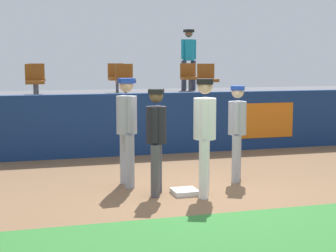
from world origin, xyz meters
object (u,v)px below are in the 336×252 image
object	(u,v)px
player_coach_visitor	(237,126)
seat_front_left	(35,79)
player_runner_visitor	(127,124)
spectator_hooded	(189,55)
seat_front_center	(125,78)
player_umpire	(156,134)
seat_back_right	(189,76)
seat_front_right	(207,78)
first_base	(185,192)
seat_back_center	(117,76)
player_fielder_home	(205,129)
seat_back_left	(37,77)

from	to	relation	value
player_coach_visitor	seat_front_left	size ratio (longest dim) A/B	2.04
player_runner_visitor	spectator_hooded	size ratio (longest dim) A/B	1.00
player_runner_visitor	seat_front_center	size ratio (longest dim) A/B	2.22
player_umpire	spectator_hooded	distance (m)	8.15
player_runner_visitor	seat_back_right	world-z (taller)	seat_back_right
seat_back_right	seat_front_left	size ratio (longest dim) A/B	1.00
player_coach_visitor	seat_back_right	xyz separation A→B (m)	(1.15, 6.30, 0.71)
player_coach_visitor	seat_front_right	bearing A→B (deg)	-165.37
seat_front_right	first_base	bearing A→B (deg)	-113.62
seat_back_right	spectator_hooded	distance (m)	0.86
first_base	seat_front_left	distance (m)	5.87
seat_front_right	seat_front_left	distance (m)	4.44
player_coach_visitor	seat_back_right	size ratio (longest dim) A/B	2.04
seat_front_center	seat_back_center	distance (m)	1.80
player_coach_visitor	seat_back_right	bearing A→B (deg)	-162.40
player_umpire	seat_front_right	xyz separation A→B (m)	(2.72, 5.09, 0.71)
player_umpire	seat_back_right	size ratio (longest dim) A/B	2.04
player_umpire	seat_back_center	bearing A→B (deg)	-162.94
player_fielder_home	player_coach_visitor	distance (m)	1.27
player_coach_visitor	spectator_hooded	bearing A→B (deg)	-162.93
player_fielder_home	spectator_hooded	xyz separation A→B (m)	(2.25, 7.75, 1.23)
seat_back_right	seat_back_center	bearing A→B (deg)	-180.00
seat_back_right	seat_front_center	xyz separation A→B (m)	(-2.30, -1.80, -0.00)
player_umpire	spectator_hooded	xyz separation A→B (m)	(2.98, 7.48, 1.32)
seat_back_center	spectator_hooded	xyz separation A→B (m)	(2.37, 0.59, 0.61)
seat_back_left	seat_front_center	bearing A→B (deg)	-40.32
player_runner_visitor	seat_front_center	xyz separation A→B (m)	(0.84, 4.36, 0.63)
player_coach_visitor	seat_back_center	xyz separation A→B (m)	(-1.04, 6.30, 0.71)
first_base	seat_back_right	distance (m)	7.56
first_base	spectator_hooded	bearing A→B (deg)	71.54
seat_front_center	spectator_hooded	world-z (taller)	spectator_hooded
seat_back_right	seat_front_left	bearing A→B (deg)	-158.33
first_base	seat_front_center	xyz separation A→B (m)	(0.05, 5.19, 1.67)
player_umpire	seat_front_center	bearing A→B (deg)	-163.49
seat_back_left	spectator_hooded	xyz separation A→B (m)	(4.60, 0.59, 0.61)
seat_back_center	seat_front_left	bearing A→B (deg)	-142.42
player_runner_visitor	seat_back_right	bearing A→B (deg)	147.76
seat_front_right	player_umpire	bearing A→B (deg)	-118.12
seat_back_right	seat_front_center	size ratio (longest dim) A/B	1.00
player_coach_visitor	player_umpire	world-z (taller)	same
seat_back_left	seat_back_right	bearing A→B (deg)	0.01
seat_front_left	seat_back_left	size ratio (longest dim) A/B	1.00
player_runner_visitor	spectator_hooded	world-z (taller)	spectator_hooded
seat_front_center	seat_back_left	bearing A→B (deg)	139.68
seat_front_right	seat_back_left	distance (m)	4.70
seat_front_right	seat_front_left	world-z (taller)	same
player_runner_visitor	seat_front_left	world-z (taller)	seat_front_left
first_base	seat_back_center	distance (m)	7.19
seat_back_right	seat_back_left	bearing A→B (deg)	-179.99
seat_back_center	first_base	bearing A→B (deg)	-91.34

